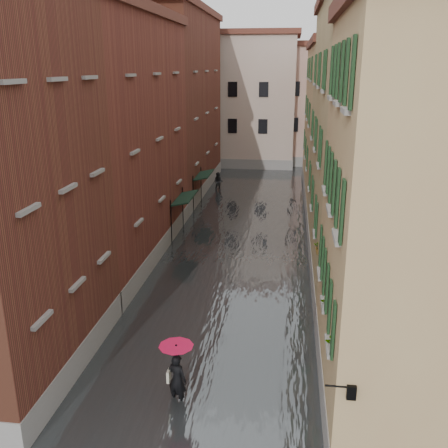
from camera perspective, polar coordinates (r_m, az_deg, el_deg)
The scene contains 15 objects.
ground at distance 19.19m, azimuth -1.83°, elevation -14.30°, with size 120.00×120.00×0.00m, color #565658.
floodwater at distance 30.87m, azimuth 2.07°, elevation -1.39°, with size 10.00×60.00×0.20m, color #404446.
building_left_mid at distance 27.16m, azimuth -13.69°, elevation 8.88°, with size 6.00×14.00×12.50m, color brown.
building_left_far at distance 41.35m, azimuth -6.24°, elevation 13.15°, with size 6.00×16.00×14.00m, color brown.
building_right_near at distance 15.33m, azimuth 23.36°, elevation -0.50°, with size 6.00×8.00×11.50m, color tan.
building_right_mid at distance 25.68m, azimuth 17.25°, elevation 8.68°, with size 6.00×14.00×13.00m, color tan.
building_right_far at distance 40.53m, azimuth 13.82°, elevation 10.89°, with size 6.00×16.00×11.50m, color tan.
building_end_cream at distance 54.49m, azimuth 1.55°, elevation 13.76°, with size 12.00×9.00×13.00m, color #BDA996.
building_end_pink at distance 56.31m, azimuth 11.16°, elevation 13.06°, with size 10.00×9.00×12.00m, color #CFA391.
awning_near at distance 30.25m, azimuth -4.55°, elevation 2.87°, with size 1.09×3.28×2.80m.
awning_far at distance 36.68m, azimuth -2.37°, elevation 5.52°, with size 1.09×3.25×2.80m.
wall_lantern at distance 12.43m, azimuth 14.24°, elevation -18.00°, with size 0.71×0.22×0.35m.
window_planters at distance 16.38m, azimuth 11.84°, elevation -6.66°, with size 0.59×8.24×0.84m.
pedestrian_main at distance 15.99m, azimuth -5.42°, elevation -16.03°, with size 1.07×1.07×2.06m.
pedestrian_far at distance 42.12m, azimuth -0.65°, elevation 4.82°, with size 0.80×0.62×1.64m, color black.
Camera 1 is at (2.73, -16.06, 10.13)m, focal length 40.00 mm.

